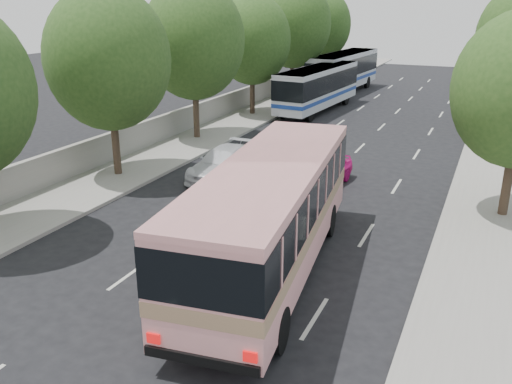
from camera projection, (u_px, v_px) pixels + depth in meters
The scene contains 15 objects.
ground at pixel (213, 259), 18.02m from camera, with size 120.00×120.00×0.00m, color black.
sidewalk_left at pixel (242, 119), 38.45m from camera, with size 4.00×90.00×0.15m, color #9E998E.
sidewalk_right at pixel (502, 145), 31.91m from camera, with size 4.00×90.00×0.12m, color #9E998E.
low_wall at pixel (219, 106), 38.87m from camera, with size 0.30×90.00×1.50m, color #9E998E.
tree_left_b at pixel (108, 54), 24.41m from camera, with size 5.70×5.70×8.88m.
tree_left_c at pixel (194, 36), 31.25m from camera, with size 6.00×6.00×9.35m.
tree_left_d at pixel (253, 37), 38.25m from camera, with size 5.52×5.52×8.60m.
tree_left_e at pixel (294, 21), 44.82m from camera, with size 6.30×6.30×9.82m.
tree_left_f at pixel (321, 23), 51.92m from camera, with size 5.88×5.88×9.16m.
pink_bus at pixel (271, 206), 16.39m from camera, with size 4.25×11.57×3.61m.
pink_taxi at pixel (322, 171), 24.84m from camera, with size 1.71×4.24×1.44m, color #DD1383.
white_pickup at pixel (224, 163), 26.09m from camera, with size 1.99×4.90×1.42m, color silver.
tour_coach_front at pixel (318, 85), 41.09m from camera, with size 3.25×11.20×3.31m.
tour_coach_rear at pixel (344, 69), 49.29m from camera, with size 3.54×12.02×3.54m.
taxi_roof_sign at pixel (323, 154), 24.56m from camera, with size 0.55×0.18×0.18m, color silver.
Camera 1 is at (7.92, -14.22, 8.18)m, focal length 38.00 mm.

